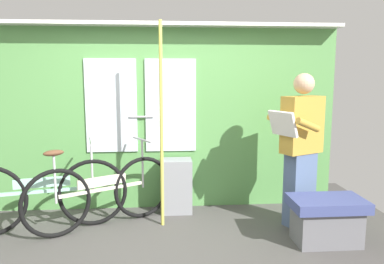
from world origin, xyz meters
name	(u,v)px	position (x,y,z in m)	size (l,w,h in m)	color
ground_plane	(159,249)	(0.00, 0.00, -0.02)	(5.31, 3.92, 0.04)	#474442
train_door_wall	(158,114)	(-0.01, 1.15, 1.16)	(4.31, 0.28, 2.21)	#56934C
bicycle_near_door	(102,193)	(-0.60, 0.55, 0.38)	(1.47, 0.87, 0.92)	black
bicycle_leaning_behind	(42,195)	(-1.20, 0.48, 0.39)	(1.71, 0.54, 0.94)	black
passenger_reading_newspaper	(301,147)	(1.51, 0.43, 0.86)	(0.62, 0.56, 1.64)	slate
trash_bin_by_wall	(177,186)	(0.21, 0.94, 0.32)	(0.35, 0.28, 0.64)	gray
handrail_pole	(161,126)	(0.04, 0.54, 1.09)	(0.04, 0.04, 2.17)	#C6C14C
bench_seat_corner	(326,219)	(1.62, -0.03, 0.24)	(0.70, 0.44, 0.45)	#3D477F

